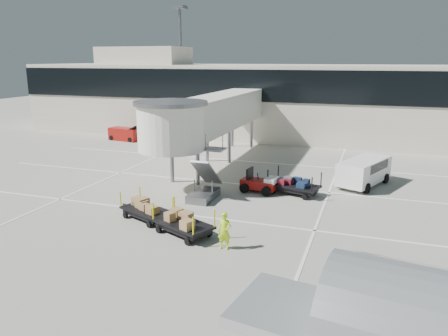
{
  "coord_description": "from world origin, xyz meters",
  "views": [
    {
      "loc": [
        8.46,
        -19.53,
        8.68
      ],
      "look_at": [
        -0.22,
        5.58,
        2.0
      ],
      "focal_mm": 35.0,
      "sensor_mm": 36.0,
      "label": 1
    }
  ],
  "objects": [
    {
      "name": "ground_worker",
      "position": [
        2.3,
        -1.63,
        0.9
      ],
      "size": [
        0.65,
        0.43,
        1.79
      ],
      "primitive_type": "imported",
      "rotation": [
        0.0,
        0.0,
        -0.0
      ],
      "color": "#ACD716",
      "rests_on": "ground"
    },
    {
      "name": "box_cart_near",
      "position": [
        -0.16,
        -0.79,
        0.57
      ],
      "size": [
        3.9,
        2.74,
        1.53
      ],
      "rotation": [
        0.0,
        0.0,
        -0.43
      ],
      "color": "black",
      "rests_on": "ground"
    },
    {
      "name": "lane_markings",
      "position": [
        -0.67,
        9.33,
        0.01
      ],
      "size": [
        40.0,
        30.0,
        0.02
      ],
      "color": "white",
      "rests_on": "ground"
    },
    {
      "name": "box_cart_far",
      "position": [
        -3.07,
        0.66,
        0.57
      ],
      "size": [
        3.72,
        2.55,
        1.45
      ],
      "rotation": [
        0.0,
        0.0,
        -0.4
      ],
      "color": "black",
      "rests_on": "ground"
    },
    {
      "name": "belt_loader",
      "position": [
        -17.07,
        21.29,
        0.68
      ],
      "size": [
        3.88,
        1.97,
        1.79
      ],
      "rotation": [
        0.0,
        0.0,
        -0.15
      ],
      "color": "maroon",
      "rests_on": "ground"
    },
    {
      "name": "suitcase_cart",
      "position": [
        3.73,
        8.03,
        0.59
      ],
      "size": [
        4.1,
        2.45,
        1.57
      ],
      "rotation": [
        0.0,
        0.0,
        -0.28
      ],
      "color": "black",
      "rests_on": "ground"
    },
    {
      "name": "minivan",
      "position": [
        8.13,
        11.71,
        1.11
      ],
      "size": [
        3.66,
        5.28,
        1.86
      ],
      "rotation": [
        0.0,
        0.0,
        -0.38
      ],
      "color": "white",
      "rests_on": "ground"
    },
    {
      "name": "terminal",
      "position": [
        -0.35,
        29.94,
        4.11
      ],
      "size": [
        64.0,
        12.11,
        15.2
      ],
      "color": "beige",
      "rests_on": "ground"
    },
    {
      "name": "ground",
      "position": [
        0.0,
        0.0,
        0.0
      ],
      "size": [
        140.0,
        140.0,
        0.0
      ],
      "primitive_type": "plane",
      "color": "#B2AE9F",
      "rests_on": "ground"
    },
    {
      "name": "jet_bridge",
      "position": [
        -3.97,
        12.26,
        4.28
      ],
      "size": [
        5.7,
        20.4,
        6.03
      ],
      "color": "white",
      "rests_on": "ground"
    },
    {
      "name": "baggage_tug",
      "position": [
        1.61,
        7.65,
        0.57
      ],
      "size": [
        2.54,
        1.83,
        1.57
      ],
      "rotation": [
        0.0,
        0.0,
        -0.15
      ],
      "color": "maroon",
      "rests_on": "ground"
    }
  ]
}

